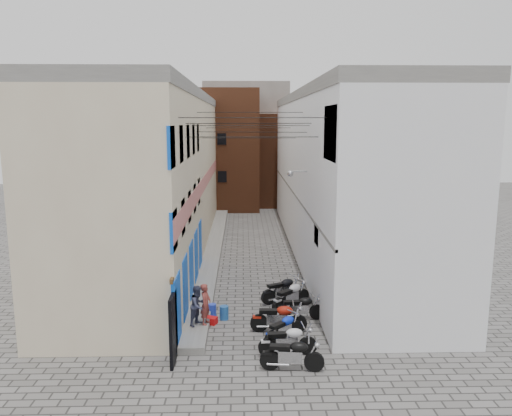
{
  "coord_description": "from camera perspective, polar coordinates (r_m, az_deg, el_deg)",
  "views": [
    {
      "loc": [
        -0.36,
        -14.93,
        7.38
      ],
      "look_at": [
        0.31,
        10.22,
        3.0
      ],
      "focal_mm": 35.0,
      "sensor_mm": 36.0,
      "label": 1
    }
  ],
  "objects": [
    {
      "name": "building_far_brick_right",
      "position": [
        45.18,
        2.74,
        5.57
      ],
      "size": [
        5.0,
        6.0,
        8.0
      ],
      "primitive_type": "cube",
      "color": "brown",
      "rests_on": "ground"
    },
    {
      "name": "person_a",
      "position": [
        18.1,
        -5.78,
        -10.86
      ],
      "size": [
        0.49,
        0.62,
        1.48
      ],
      "primitive_type": "imported",
      "rotation": [
        0.0,
        0.0,
        1.29
      ],
      "color": "brown",
      "rests_on": "plinth"
    },
    {
      "name": "motorcycle_e",
      "position": [
        19.13,
        5.1,
        -11.13
      ],
      "size": [
        1.87,
        0.66,
        1.07
      ],
      "primitive_type": null,
      "rotation": [
        0.0,
        0.0,
        -1.53
      ],
      "color": "black",
      "rests_on": "ground"
    },
    {
      "name": "overhead_wires",
      "position": [
        22.57,
        -0.63,
        9.23
      ],
      "size": [
        5.8,
        13.02,
        1.32
      ],
      "color": "black",
      "rests_on": "ground"
    },
    {
      "name": "plinth",
      "position": [
        28.9,
        -4.86,
        -4.7
      ],
      "size": [
        0.9,
        26.0,
        0.25
      ],
      "primitive_type": "cube",
      "color": "slate",
      "rests_on": "ground"
    },
    {
      "name": "building_far_concrete",
      "position": [
        48.96,
        -1.13,
        7.67
      ],
      "size": [
        8.0,
        5.0,
        11.0
      ],
      "primitive_type": "cube",
      "color": "slate",
      "rests_on": "ground"
    },
    {
      "name": "person_b",
      "position": [
        18.06,
        -6.64,
        -10.98
      ],
      "size": [
        0.84,
        0.88,
        1.44
      ],
      "primitive_type": "imported",
      "rotation": [
        0.0,
        0.0,
        0.98
      ],
      "color": "#393C56",
      "rests_on": "plinth"
    },
    {
      "name": "motorcycle_a",
      "position": [
        15.53,
        4.13,
        -16.19
      ],
      "size": [
        2.0,
        0.84,
        1.12
      ],
      "primitive_type": null,
      "rotation": [
        0.0,
        0.0,
        -1.69
      ],
      "color": "black",
      "rests_on": "ground"
    },
    {
      "name": "far_shopfront",
      "position": [
        40.6,
        -1.02,
        1.12
      ],
      "size": [
        2.0,
        0.3,
        2.4
      ],
      "primitive_type": "cube",
      "color": "black",
      "rests_on": "ground"
    },
    {
      "name": "motorcycle_d",
      "position": [
        18.06,
        2.6,
        -12.24
      ],
      "size": [
        2.05,
        0.72,
        1.17
      ],
      "primitive_type": null,
      "rotation": [
        0.0,
        0.0,
        -1.61
      ],
      "color": "#9C190B",
      "rests_on": "ground"
    },
    {
      "name": "water_jug_far",
      "position": [
        19.57,
        -5.01,
        -11.56
      ],
      "size": [
        0.39,
        0.39,
        0.48
      ],
      "primitive_type": "cylinder",
      "rotation": [
        0.0,
        0.0,
        0.33
      ],
      "color": "blue",
      "rests_on": "ground"
    },
    {
      "name": "motorcycle_f",
      "position": [
        20.11,
        4.04,
        -9.85
      ],
      "size": [
        1.96,
        1.88,
        1.2
      ],
      "primitive_type": null,
      "rotation": [
        0.0,
        0.0,
        -0.82
      ],
      "color": "#B4B3B9",
      "rests_on": "ground"
    },
    {
      "name": "water_jug_near",
      "position": [
        19.25,
        -3.67,
        -11.85
      ],
      "size": [
        0.43,
        0.43,
        0.52
      ],
      "primitive_type": "cylinder",
      "rotation": [
        0.0,
        0.0,
        -0.36
      ],
      "color": "#2057A3",
      "rests_on": "ground"
    },
    {
      "name": "building_right",
      "position": [
        28.58,
        9.3,
        3.97
      ],
      "size": [
        5.94,
        26.0,
        9.0
      ],
      "color": "white",
      "rests_on": "ground"
    },
    {
      "name": "red_crate",
      "position": [
        18.94,
        -5.14,
        -12.68
      ],
      "size": [
        0.5,
        0.45,
        0.26
      ],
      "primitive_type": "cube",
      "rotation": [
        0.0,
        0.0,
        -0.42
      ],
      "color": "red",
      "rests_on": "ground"
    },
    {
      "name": "building_far_brick_left",
      "position": [
        43.02,
        -3.75,
        6.68
      ],
      "size": [
        6.0,
        6.0,
        10.0
      ],
      "primitive_type": "cube",
      "color": "brown",
      "rests_on": "ground"
    },
    {
      "name": "motorcycle_g",
      "position": [
        20.88,
        3.08,
        -9.15
      ],
      "size": [
        2.07,
        1.48,
        1.16
      ],
      "primitive_type": null,
      "rotation": [
        0.0,
        0.0,
        -1.1
      ],
      "color": "black",
      "rests_on": "ground"
    },
    {
      "name": "motorcycle_c",
      "position": [
        17.36,
        3.22,
        -13.43
      ],
      "size": [
        1.7,
        1.62,
        1.03
      ],
      "primitive_type": null,
      "rotation": [
        0.0,
        0.0,
        -0.83
      ],
      "color": "#0D2CCE",
      "rests_on": "ground"
    },
    {
      "name": "motorcycle_b",
      "position": [
        16.41,
        3.66,
        -14.73
      ],
      "size": [
        1.94,
        0.74,
        1.1
      ],
      "primitive_type": null,
      "rotation": [
        0.0,
        0.0,
        -1.5
      ],
      "color": "silver",
      "rests_on": "ground"
    },
    {
      "name": "ground",
      "position": [
        16.65,
        -0.14,
        -16.43
      ],
      "size": [
        90.0,
        90.0,
        0.0
      ],
      "primitive_type": "plane",
      "color": "#5D5A58",
      "rests_on": "ground"
    },
    {
      "name": "building_left",
      "position": [
        28.4,
        -10.92,
        3.87
      ],
      "size": [
        5.1,
        27.0,
        9.0
      ],
      "color": "beige",
      "rests_on": "ground"
    }
  ]
}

